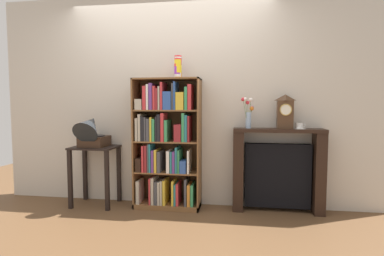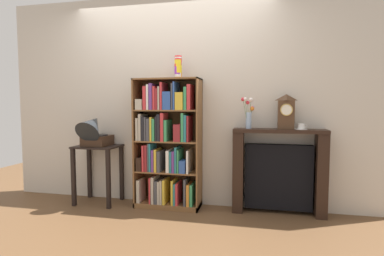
{
  "view_description": "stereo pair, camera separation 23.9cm",
  "coord_description": "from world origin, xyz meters",
  "px_view_note": "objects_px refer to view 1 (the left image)",
  "views": [
    {
      "loc": [
        0.83,
        -3.45,
        1.24
      ],
      "look_at": [
        0.3,
        0.08,
        0.97
      ],
      "focal_mm": 28.26,
      "sensor_mm": 36.0,
      "label": 1
    },
    {
      "loc": [
        1.07,
        -3.4,
        1.24
      ],
      "look_at": [
        0.3,
        0.08,
        0.97
      ],
      "focal_mm": 28.26,
      "sensor_mm": 36.0,
      "label": 2
    }
  ],
  "objects_px": {
    "cup_stack": "(178,67)",
    "mantel_clock": "(285,112)",
    "side_table_left": "(95,163)",
    "fireplace_mantel": "(277,171)",
    "bookshelf": "(166,145)",
    "flower_vase": "(248,113)",
    "gramophone": "(91,131)",
    "teacup_with_saucer": "(299,126)"
  },
  "relations": [
    {
      "from": "cup_stack",
      "to": "mantel_clock",
      "type": "relative_size",
      "value": 0.67
    },
    {
      "from": "cup_stack",
      "to": "side_table_left",
      "type": "relative_size",
      "value": 0.36
    },
    {
      "from": "fireplace_mantel",
      "to": "mantel_clock",
      "type": "relative_size",
      "value": 2.63
    },
    {
      "from": "side_table_left",
      "to": "fireplace_mantel",
      "type": "distance_m",
      "value": 2.21
    },
    {
      "from": "mantel_clock",
      "to": "bookshelf",
      "type": "bearing_deg",
      "value": -178.2
    },
    {
      "from": "bookshelf",
      "to": "flower_vase",
      "type": "height_order",
      "value": "bookshelf"
    },
    {
      "from": "mantel_clock",
      "to": "flower_vase",
      "type": "bearing_deg",
      "value": -179.59
    },
    {
      "from": "cup_stack",
      "to": "fireplace_mantel",
      "type": "xyz_separation_m",
      "value": [
        1.17,
        0.06,
        -1.21
      ]
    },
    {
      "from": "cup_stack",
      "to": "mantel_clock",
      "type": "distance_m",
      "value": 1.34
    },
    {
      "from": "bookshelf",
      "to": "side_table_left",
      "type": "distance_m",
      "value": 0.92
    },
    {
      "from": "bookshelf",
      "to": "fireplace_mantel",
      "type": "relative_size",
      "value": 1.51
    },
    {
      "from": "side_table_left",
      "to": "fireplace_mantel",
      "type": "xyz_separation_m",
      "value": [
        2.21,
        0.11,
        -0.05
      ]
    },
    {
      "from": "side_table_left",
      "to": "fireplace_mantel",
      "type": "height_order",
      "value": "fireplace_mantel"
    },
    {
      "from": "cup_stack",
      "to": "gramophone",
      "type": "distance_m",
      "value": 1.29
    },
    {
      "from": "side_table_left",
      "to": "mantel_clock",
      "type": "height_order",
      "value": "mantel_clock"
    },
    {
      "from": "cup_stack",
      "to": "teacup_with_saucer",
      "type": "distance_m",
      "value": 1.56
    },
    {
      "from": "side_table_left",
      "to": "flower_vase",
      "type": "relative_size",
      "value": 2.04
    },
    {
      "from": "cup_stack",
      "to": "fireplace_mantel",
      "type": "distance_m",
      "value": 1.68
    },
    {
      "from": "bookshelf",
      "to": "mantel_clock",
      "type": "height_order",
      "value": "bookshelf"
    },
    {
      "from": "gramophone",
      "to": "teacup_with_saucer",
      "type": "distance_m",
      "value": 2.45
    },
    {
      "from": "mantel_clock",
      "to": "teacup_with_saucer",
      "type": "distance_m",
      "value": 0.23
    },
    {
      "from": "side_table_left",
      "to": "gramophone",
      "type": "bearing_deg",
      "value": -90.0
    },
    {
      "from": "side_table_left",
      "to": "teacup_with_saucer",
      "type": "xyz_separation_m",
      "value": [
        2.44,
        0.09,
        0.47
      ]
    },
    {
      "from": "gramophone",
      "to": "teacup_with_saucer",
      "type": "relative_size",
      "value": 3.47
    },
    {
      "from": "bookshelf",
      "to": "gramophone",
      "type": "relative_size",
      "value": 3.24
    },
    {
      "from": "fireplace_mantel",
      "to": "side_table_left",
      "type": "bearing_deg",
      "value": -177.23
    },
    {
      "from": "mantel_clock",
      "to": "gramophone",
      "type": "bearing_deg",
      "value": -175.93
    },
    {
      "from": "fireplace_mantel",
      "to": "mantel_clock",
      "type": "bearing_deg",
      "value": -18.43
    },
    {
      "from": "cup_stack",
      "to": "side_table_left",
      "type": "xyz_separation_m",
      "value": [
        -1.04,
        -0.05,
        -1.16
      ]
    },
    {
      "from": "side_table_left",
      "to": "gramophone",
      "type": "height_order",
      "value": "gramophone"
    },
    {
      "from": "cup_stack",
      "to": "gramophone",
      "type": "height_order",
      "value": "cup_stack"
    },
    {
      "from": "fireplace_mantel",
      "to": "mantel_clock",
      "type": "xyz_separation_m",
      "value": [
        0.07,
        -0.02,
        0.69
      ]
    },
    {
      "from": "bookshelf",
      "to": "fireplace_mantel",
      "type": "height_order",
      "value": "bookshelf"
    },
    {
      "from": "side_table_left",
      "to": "fireplace_mantel",
      "type": "relative_size",
      "value": 0.71
    },
    {
      "from": "cup_stack",
      "to": "flower_vase",
      "type": "bearing_deg",
      "value": 2.5
    },
    {
      "from": "flower_vase",
      "to": "teacup_with_saucer",
      "type": "distance_m",
      "value": 0.59
    },
    {
      "from": "mantel_clock",
      "to": "teacup_with_saucer",
      "type": "bearing_deg",
      "value": 0.84
    },
    {
      "from": "bookshelf",
      "to": "cup_stack",
      "type": "bearing_deg",
      "value": 1.76
    },
    {
      "from": "teacup_with_saucer",
      "to": "fireplace_mantel",
      "type": "bearing_deg",
      "value": 175.04
    },
    {
      "from": "gramophone",
      "to": "teacup_with_saucer",
      "type": "bearing_deg",
      "value": 3.86
    },
    {
      "from": "side_table_left",
      "to": "gramophone",
      "type": "xyz_separation_m",
      "value": [
        0.0,
        -0.08,
        0.4
      ]
    },
    {
      "from": "flower_vase",
      "to": "bookshelf",
      "type": "bearing_deg",
      "value": -177.61
    }
  ]
}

